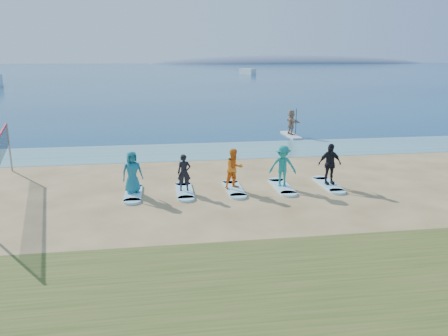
{
  "coord_description": "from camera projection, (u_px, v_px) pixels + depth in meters",
  "views": [
    {
      "loc": [
        -2.22,
        -15.6,
        5.71
      ],
      "look_at": [
        0.43,
        2.0,
        1.1
      ],
      "focal_mm": 35.0,
      "sensor_mm": 36.0,
      "label": 1
    }
  ],
  "objects": [
    {
      "name": "surfboard_1",
      "position": [
        185.0,
        191.0,
        18.76
      ],
      "size": [
        0.7,
        2.2,
        0.09
      ],
      "primitive_type": "cube",
      "color": "#A4E8FF",
      "rests_on": "ground"
    },
    {
      "name": "ground",
      "position": [
        221.0,
        209.0,
        16.69
      ],
      "size": [
        600.0,
        600.0,
        0.0
      ],
      "primitive_type": "plane",
      "color": "tan",
      "rests_on": "ground"
    },
    {
      "name": "paddleboarder",
      "position": [
        291.0,
        122.0,
        31.57
      ],
      "size": [
        0.83,
        1.73,
        1.79
      ],
      "primitive_type": "imported",
      "rotation": [
        0.0,
        0.0,
        1.76
      ],
      "color": "tan",
      "rests_on": "paddleboard"
    },
    {
      "name": "surfboard_3",
      "position": [
        282.0,
        187.0,
        19.38
      ],
      "size": [
        0.7,
        2.2,
        0.09
      ],
      "primitive_type": "cube",
      "color": "#A4E8FF",
      "rests_on": "ground"
    },
    {
      "name": "boat_offshore_b",
      "position": [
        247.0,
        74.0,
        133.92
      ],
      "size": [
        4.29,
        6.68,
        1.77
      ],
      "primitive_type": "cube",
      "rotation": [
        0.0,
        0.0,
        0.41
      ],
      "color": "silver",
      "rests_on": "ground"
    },
    {
      "name": "surfboard_2",
      "position": [
        234.0,
        189.0,
        19.07
      ],
      "size": [
        0.7,
        2.2,
        0.09
      ],
      "primitive_type": "cube",
      "color": "#A4E8FF",
      "rests_on": "ground"
    },
    {
      "name": "island_ridge",
      "position": [
        291.0,
        63.0,
        317.58
      ],
      "size": [
        220.0,
        56.0,
        18.0
      ],
      "primitive_type": "ellipsoid",
      "color": "slate",
      "rests_on": "ground"
    },
    {
      "name": "student_4",
      "position": [
        330.0,
        164.0,
        19.45
      ],
      "size": [
        1.11,
        0.52,
        1.84
      ],
      "primitive_type": "imported",
      "rotation": [
        0.0,
        0.0,
        0.07
      ],
      "color": "black",
      "rests_on": "surfboard_4"
    },
    {
      "name": "surfboard_4",
      "position": [
        328.0,
        185.0,
        19.69
      ],
      "size": [
        0.7,
        2.2,
        0.09
      ],
      "primitive_type": "cube",
      "color": "#A4E8FF",
      "rests_on": "ground"
    },
    {
      "name": "student_2",
      "position": [
        234.0,
        169.0,
        18.84
      ],
      "size": [
        1.03,
        0.93,
        1.74
      ],
      "primitive_type": "imported",
      "rotation": [
        0.0,
        0.0,
        0.39
      ],
      "color": "orange",
      "rests_on": "surfboard_2"
    },
    {
      "name": "student_3",
      "position": [
        283.0,
        166.0,
        19.14
      ],
      "size": [
        1.3,
        0.93,
        1.82
      ],
      "primitive_type": "imported",
      "rotation": [
        0.0,
        0.0,
        -0.23
      ],
      "color": "teal",
      "rests_on": "surfboard_3"
    },
    {
      "name": "paddleboard",
      "position": [
        291.0,
        135.0,
        31.81
      ],
      "size": [
        0.76,
        3.01,
        0.12
      ],
      "primitive_type": "cube",
      "rotation": [
        0.0,
        0.0,
        0.02
      ],
      "color": "silver",
      "rests_on": "ground"
    },
    {
      "name": "surfboard_0",
      "position": [
        133.0,
        193.0,
        18.44
      ],
      "size": [
        0.7,
        2.2,
        0.09
      ],
      "primitive_type": "cube",
      "color": "#A4E8FF",
      "rests_on": "ground"
    },
    {
      "name": "shallow_water",
      "position": [
        196.0,
        151.0,
        26.74
      ],
      "size": [
        600.0,
        600.0,
        0.0
      ],
      "primitive_type": "plane",
      "color": "teal",
      "rests_on": "ground"
    },
    {
      "name": "student_0",
      "position": [
        132.0,
        172.0,
        18.21
      ],
      "size": [
        1.0,
        0.81,
        1.77
      ],
      "primitive_type": "imported",
      "rotation": [
        0.0,
        0.0,
        0.33
      ],
      "color": "#1B7087",
      "rests_on": "surfboard_0"
    },
    {
      "name": "ocean",
      "position": [
        162.0,
        70.0,
        169.84
      ],
      "size": [
        600.0,
        600.0,
        0.0
      ],
      "primitive_type": "plane",
      "color": "navy",
      "rests_on": "ground"
    },
    {
      "name": "student_1",
      "position": [
        184.0,
        173.0,
        18.55
      ],
      "size": [
        0.58,
        0.39,
        1.57
      ],
      "primitive_type": "imported",
      "rotation": [
        0.0,
        0.0,
        -0.02
      ],
      "color": "black",
      "rests_on": "surfboard_1"
    }
  ]
}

